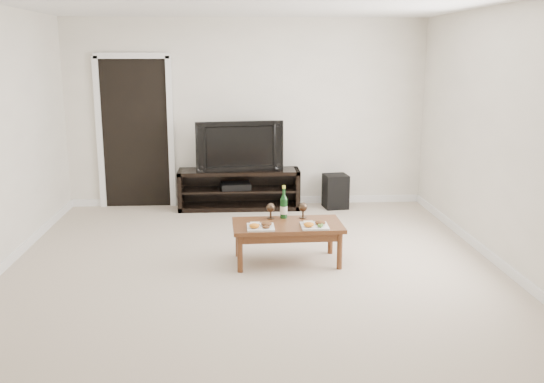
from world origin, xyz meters
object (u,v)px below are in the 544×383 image
(media_console, at_px, (239,189))
(coffee_table, at_px, (287,243))
(subwoofer, at_px, (335,191))
(television, at_px, (239,145))

(media_console, relative_size, coffee_table, 1.49)
(media_console, xyz_separation_m, coffee_table, (0.48, -2.28, -0.07))
(media_console, distance_m, subwoofer, 1.35)
(media_console, relative_size, subwoofer, 3.53)
(media_console, relative_size, television, 1.41)
(media_console, bearing_deg, subwoofer, -1.77)
(television, height_order, subwoofer, television)
(subwoofer, relative_size, coffee_table, 0.42)
(television, distance_m, subwoofer, 1.50)
(television, relative_size, subwoofer, 2.51)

